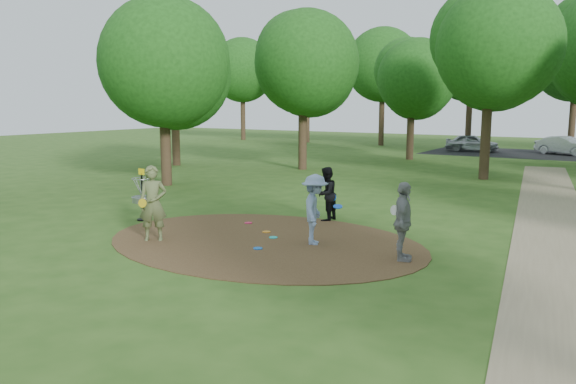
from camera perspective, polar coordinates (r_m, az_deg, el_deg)
The scene contains 16 objects.
ground at distance 14.15m, azimuth -2.56°, elevation -5.05°, with size 100.00×100.00×0.00m, color #2D5119.
dirt_clearing at distance 14.14m, azimuth -2.56°, elevation -5.02°, with size 8.40×8.40×0.02m, color #47301C.
footpath at distance 13.83m, azimuth 25.66°, elevation -6.26°, with size 2.00×40.00×0.01m, color #8C7A5B.
parking_lot at distance 41.87m, azimuth 23.73°, elevation 3.55°, with size 14.00×8.00×0.01m, color black.
player_observer_with_disc at distance 14.42m, azimuth -13.56°, elevation -1.15°, with size 0.83×0.78×1.91m.
player_throwing_with_disc at distance 13.69m, azimuth 2.74°, elevation -1.81°, with size 1.30×1.29×1.74m.
player_walking_with_disc at distance 16.53m, azimuth 3.89°, elevation -0.20°, with size 0.61×0.78×1.59m.
player_waiting_with_disc at distance 12.50m, azimuth 11.60°, elevation -2.98°, with size 0.71×1.11×1.76m.
disc_ground_cyan at distance 14.45m, azimuth -1.50°, elevation -4.63°, with size 0.22×0.22×0.02m, color #19CDCD.
disc_ground_blue at distance 13.40m, azimuth -3.08°, elevation -5.73°, with size 0.22×0.22×0.02m, color blue.
disc_ground_red at distance 16.22m, azimuth -4.05°, elevation -3.14°, with size 0.22×0.22×0.02m, color #E21652.
car_left at distance 42.51m, azimuth 18.18°, elevation 4.77°, with size 1.47×3.65×1.24m, color #A6AAAD.
car_right at distance 41.98m, azimuth 26.34°, elevation 4.24°, with size 1.32×3.78×1.25m, color #B8BCC1.
disc_ground_orange at distance 15.07m, azimuth -2.20°, elevation -4.06°, with size 0.22×0.22×0.02m, color orange.
disc_golf_basket at distance 17.08m, azimuth -14.59°, elevation 0.09°, with size 0.63×0.63×1.54m.
tree_ring at distance 22.22m, azimuth 19.68°, elevation 13.07°, with size 37.39×45.56×9.47m.
Camera 1 is at (7.73, -11.34, 3.44)m, focal length 35.00 mm.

